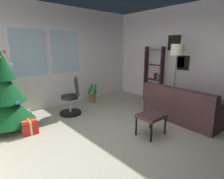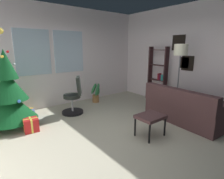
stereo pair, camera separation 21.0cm
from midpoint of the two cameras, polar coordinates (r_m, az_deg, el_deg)
ground_plane at (r=3.75m, az=2.34°, el=-14.71°), size 5.10×5.26×0.10m
wall_back_with_windows at (r=5.56m, az=-17.39°, el=9.98°), size 5.10×0.12×2.88m
wall_right_with_frames at (r=5.45m, az=22.94°, el=9.44°), size 0.12×5.26×2.88m
couch at (r=4.64m, az=21.90°, el=-5.39°), size 1.50×1.89×0.82m
footstool at (r=3.60m, az=10.81°, el=-8.67°), size 0.52×0.42×0.44m
holiday_tree at (r=4.33m, az=-32.05°, el=-2.11°), size 1.06×1.06×2.09m
gift_box_red at (r=4.10m, az=-26.19°, el=-10.73°), size 0.30×0.27×0.28m
gift_box_gold at (r=5.09m, az=-27.43°, el=-6.93°), size 0.31×0.32×0.17m
gift_box_blue at (r=4.82m, az=-26.83°, el=-7.68°), size 0.29×0.27×0.21m
office_chair at (r=4.77m, az=-13.94°, el=-3.24°), size 0.59×0.58×0.98m
bookshelf at (r=5.82m, az=12.22°, el=3.60°), size 0.18×0.64×1.74m
floor_lamp at (r=4.90m, az=18.93°, el=10.30°), size 0.33×0.33×1.80m
potted_plant at (r=5.64m, az=-7.24°, el=-1.48°), size 0.27×0.47×0.67m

